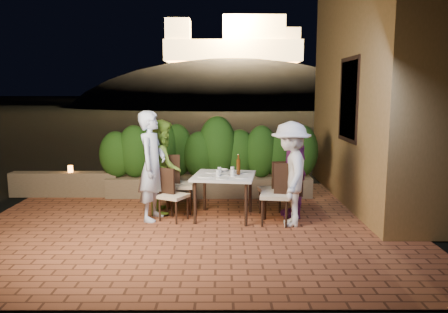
{
  "coord_description": "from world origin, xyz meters",
  "views": [
    {
      "loc": [
        0.48,
        -6.56,
        2.15
      ],
      "look_at": [
        0.5,
        0.81,
        1.05
      ],
      "focal_mm": 35.0,
      "sensor_mm": 36.0,
      "label": 1
    }
  ],
  "objects_px": {
    "beer_bottle": "(238,165)",
    "chair_left_front": "(174,195)",
    "dining_table": "(224,196)",
    "chair_right_front": "(275,194)",
    "diner_blue": "(152,166)",
    "diner_white": "(290,174)",
    "chair_right_back": "(273,189)",
    "parapet_lamp": "(70,169)",
    "bowl": "(223,170)",
    "diner_green": "(163,166)",
    "diner_purple": "(294,170)",
    "chair_left_back": "(179,184)"
  },
  "relations": [
    {
      "from": "beer_bottle",
      "to": "chair_left_front",
      "type": "distance_m",
      "value": 1.2
    },
    {
      "from": "beer_bottle",
      "to": "diner_white",
      "type": "xyz_separation_m",
      "value": [
        0.82,
        -0.43,
        -0.08
      ]
    },
    {
      "from": "parapet_lamp",
      "to": "bowl",
      "type": "bearing_deg",
      "value": -22.01
    },
    {
      "from": "bowl",
      "to": "diner_purple",
      "type": "xyz_separation_m",
      "value": [
        1.22,
        -0.26,
        0.05
      ]
    },
    {
      "from": "diner_blue",
      "to": "dining_table",
      "type": "bearing_deg",
      "value": -73.41
    },
    {
      "from": "dining_table",
      "to": "diner_blue",
      "type": "bearing_deg",
      "value": -176.36
    },
    {
      "from": "chair_right_front",
      "to": "bowl",
      "type": "bearing_deg",
      "value": -28.49
    },
    {
      "from": "dining_table",
      "to": "chair_right_back",
      "type": "relative_size",
      "value": 1.05
    },
    {
      "from": "chair_right_back",
      "to": "diner_white",
      "type": "distance_m",
      "value": 0.67
    },
    {
      "from": "chair_left_front",
      "to": "chair_right_back",
      "type": "height_order",
      "value": "chair_right_back"
    },
    {
      "from": "dining_table",
      "to": "chair_left_front",
      "type": "bearing_deg",
      "value": -170.21
    },
    {
      "from": "parapet_lamp",
      "to": "chair_left_front",
      "type": "bearing_deg",
      "value": -36.87
    },
    {
      "from": "bowl",
      "to": "diner_green",
      "type": "xyz_separation_m",
      "value": [
        -1.06,
        0.09,
        0.06
      ]
    },
    {
      "from": "diner_blue",
      "to": "diner_green",
      "type": "xyz_separation_m",
      "value": [
        0.12,
        0.49,
        -0.09
      ]
    },
    {
      "from": "bowl",
      "to": "diner_white",
      "type": "relative_size",
      "value": 0.1
    },
    {
      "from": "parapet_lamp",
      "to": "dining_table",
      "type": "bearing_deg",
      "value": -26.73
    },
    {
      "from": "chair_left_back",
      "to": "parapet_lamp",
      "type": "bearing_deg",
      "value": 149.99
    },
    {
      "from": "chair_right_front",
      "to": "diner_white",
      "type": "relative_size",
      "value": 0.6
    },
    {
      "from": "bowl",
      "to": "chair_left_back",
      "type": "relative_size",
      "value": 0.16
    },
    {
      "from": "chair_left_back",
      "to": "diner_purple",
      "type": "distance_m",
      "value": 2.04
    },
    {
      "from": "bowl",
      "to": "diner_blue",
      "type": "xyz_separation_m",
      "value": [
        -1.18,
        -0.4,
        0.15
      ]
    },
    {
      "from": "diner_blue",
      "to": "diner_white",
      "type": "height_order",
      "value": "diner_blue"
    },
    {
      "from": "diner_purple",
      "to": "chair_left_back",
      "type": "bearing_deg",
      "value": -103.49
    },
    {
      "from": "beer_bottle",
      "to": "parapet_lamp",
      "type": "height_order",
      "value": "beer_bottle"
    },
    {
      "from": "chair_left_front",
      "to": "chair_right_front",
      "type": "height_order",
      "value": "chair_right_front"
    },
    {
      "from": "bowl",
      "to": "chair_left_back",
      "type": "height_order",
      "value": "chair_left_back"
    },
    {
      "from": "diner_purple",
      "to": "diner_blue",
      "type": "bearing_deg",
      "value": -91.79
    },
    {
      "from": "parapet_lamp",
      "to": "diner_purple",
      "type": "bearing_deg",
      "value": -19.28
    },
    {
      "from": "bowl",
      "to": "diner_green",
      "type": "distance_m",
      "value": 1.07
    },
    {
      "from": "dining_table",
      "to": "chair_right_back",
      "type": "xyz_separation_m",
      "value": [
        0.85,
        0.11,
        0.1
      ]
    },
    {
      "from": "diner_blue",
      "to": "parapet_lamp",
      "type": "relative_size",
      "value": 13.13
    },
    {
      "from": "chair_right_front",
      "to": "dining_table",
      "type": "bearing_deg",
      "value": -13.08
    },
    {
      "from": "chair_left_back",
      "to": "chair_right_front",
      "type": "bearing_deg",
      "value": -25.8
    },
    {
      "from": "chair_left_back",
      "to": "chair_left_front",
      "type": "bearing_deg",
      "value": -97.17
    },
    {
      "from": "chair_left_back",
      "to": "diner_green",
      "type": "relative_size",
      "value": 0.63
    },
    {
      "from": "bowl",
      "to": "chair_left_front",
      "type": "bearing_deg",
      "value": -150.19
    },
    {
      "from": "diner_blue",
      "to": "diner_white",
      "type": "distance_m",
      "value": 2.29
    },
    {
      "from": "diner_blue",
      "to": "parapet_lamp",
      "type": "distance_m",
      "value": 2.6
    },
    {
      "from": "dining_table",
      "to": "chair_right_front",
      "type": "bearing_deg",
      "value": -22.76
    },
    {
      "from": "chair_left_front",
      "to": "parapet_lamp",
      "type": "bearing_deg",
      "value": 172.28
    },
    {
      "from": "chair_right_back",
      "to": "chair_right_front",
      "type": "bearing_deg",
      "value": 78.86
    },
    {
      "from": "chair_right_front",
      "to": "diner_green",
      "type": "bearing_deg",
      "value": -12.05
    },
    {
      "from": "diner_green",
      "to": "diner_white",
      "type": "distance_m",
      "value": 2.3
    },
    {
      "from": "bowl",
      "to": "chair_right_back",
      "type": "distance_m",
      "value": 0.94
    },
    {
      "from": "chair_left_front",
      "to": "diner_blue",
      "type": "height_order",
      "value": "diner_blue"
    },
    {
      "from": "beer_bottle",
      "to": "diner_purple",
      "type": "bearing_deg",
      "value": 2.36
    },
    {
      "from": "diner_green",
      "to": "bowl",
      "type": "bearing_deg",
      "value": -100.86
    },
    {
      "from": "beer_bottle",
      "to": "parapet_lamp",
      "type": "bearing_deg",
      "value": 155.33
    },
    {
      "from": "beer_bottle",
      "to": "chair_left_front",
      "type": "bearing_deg",
      "value": -170.93
    },
    {
      "from": "diner_blue",
      "to": "chair_left_front",
      "type": "bearing_deg",
      "value": -88.08
    }
  ]
}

